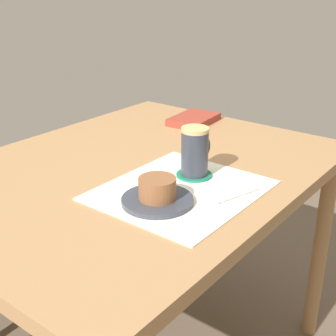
# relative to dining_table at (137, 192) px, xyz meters

# --- Properties ---
(dining_table) EXTENTS (1.11, 0.86, 0.72)m
(dining_table) POSITION_rel_dining_table_xyz_m (0.00, 0.00, 0.00)
(dining_table) COLOR #997047
(dining_table) RESTS_ON ground_plane
(placemat) EXTENTS (0.39, 0.34, 0.00)m
(placemat) POSITION_rel_dining_table_xyz_m (-0.05, -0.19, 0.08)
(placemat) COLOR silver
(placemat) RESTS_ON dining_table
(pastry_plate) EXTENTS (0.17, 0.17, 0.01)m
(pastry_plate) POSITION_rel_dining_table_xyz_m (-0.14, -0.19, 0.09)
(pastry_plate) COLOR #333842
(pastry_plate) RESTS_ON placemat
(pastry) EXTENTS (0.09, 0.09, 0.05)m
(pastry) POSITION_rel_dining_table_xyz_m (-0.14, -0.19, 0.12)
(pastry) COLOR brown
(pastry) RESTS_ON pastry_plate
(coffee_coaster) EXTENTS (0.09, 0.09, 0.00)m
(coffee_coaster) POSITION_rel_dining_table_xyz_m (0.04, -0.17, 0.08)
(coffee_coaster) COLOR #196B4C
(coffee_coaster) RESTS_ON placemat
(coffee_mug) EXTENTS (0.10, 0.07, 0.13)m
(coffee_mug) POSITION_rel_dining_table_xyz_m (0.04, -0.17, 0.15)
(coffee_mug) COLOR #2D333D
(coffee_mug) RESTS_ON coffee_coaster
(teaspoon) EXTENTS (0.13, 0.05, 0.01)m
(teaspoon) POSITION_rel_dining_table_xyz_m (0.00, -0.32, 0.09)
(teaspoon) COLOR silver
(teaspoon) RESTS_ON placemat
(small_book) EXTENTS (0.19, 0.14, 0.02)m
(small_book) POSITION_rel_dining_table_xyz_m (0.43, 0.11, 0.09)
(small_book) COLOR maroon
(small_book) RESTS_ON dining_table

